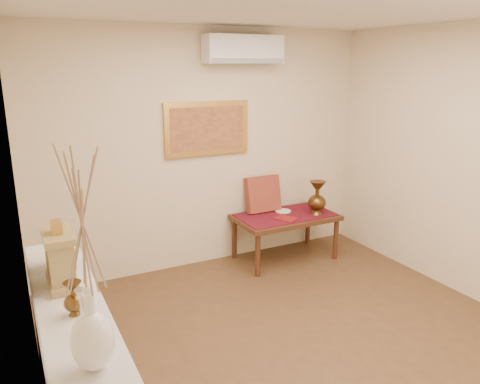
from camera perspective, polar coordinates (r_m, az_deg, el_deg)
floor at (r=4.02m, az=9.76°, el=-19.63°), size 4.50×4.50×0.00m
wall_back at (r=5.35m, az=-4.09°, el=5.12°), size 4.00×0.02×2.70m
wall_left at (r=2.77m, az=-24.47°, el=-5.99°), size 0.02×4.50×2.70m
white_vase at (r=2.07m, az=-18.32°, el=-8.31°), size 0.19×0.19×1.01m
candlestick at (r=2.54m, az=-18.65°, el=-13.57°), size 0.11×0.11×0.23m
brass_urn_small at (r=2.71m, az=-19.67°, el=-11.62°), size 0.11×0.11×0.24m
table_cloth at (r=5.61m, az=5.58°, el=-2.82°), size 1.14×0.59×0.01m
brass_urn_tall at (r=5.62m, az=9.40°, el=-0.27°), size 0.22×0.22×0.49m
plate at (r=5.73m, az=5.27°, el=-2.33°), size 0.19×0.19×0.01m
menu at (r=5.45m, az=5.60°, el=-3.25°), size 0.27×0.30×0.01m
cushion at (r=5.67m, az=2.82°, el=-0.23°), size 0.43×0.19×0.44m
display_ledge at (r=3.17m, az=-19.31°, el=-20.24°), size 0.37×2.02×0.98m
mantel_clock at (r=3.06m, az=-21.08°, el=-7.53°), size 0.17×0.36×0.41m
wooden_chest at (r=3.35m, az=-21.12°, el=-6.51°), size 0.16×0.21×0.24m
low_table at (r=5.63m, az=5.56°, el=-3.49°), size 1.20×0.70×0.55m
painting at (r=5.29m, az=-4.03°, el=7.74°), size 1.00×0.06×0.60m
ac_unit at (r=5.32m, az=0.40°, el=16.99°), size 0.90×0.25×0.30m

